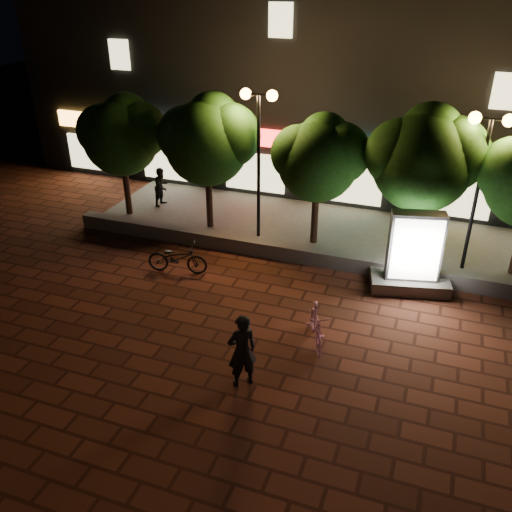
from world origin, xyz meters
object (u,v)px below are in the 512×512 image
at_px(street_lamp_right, 485,153).
at_px(scooter_parked, 177,258).
at_px(tree_right, 426,156).
at_px(scooter_pink, 316,326).
at_px(tree_far_left, 122,133).
at_px(street_lamp_left, 259,127).
at_px(tree_mid, 320,156).
at_px(pedestrian, 162,187).
at_px(tree_left, 209,137).
at_px(rider, 242,351).
at_px(ad_kiosk, 413,259).

relative_size(street_lamp_right, scooter_parked, 2.57).
xyz_separation_m(tree_right, scooter_pink, (-1.85, -5.66, -3.04)).
height_order(tree_far_left, street_lamp_left, street_lamp_left).
bearing_deg(tree_far_left, tree_right, 0.00).
bearing_deg(tree_mid, scooter_parked, -135.71).
bearing_deg(pedestrian, street_lamp_left, -100.05).
bearing_deg(street_lamp_right, tree_left, 178.32).
bearing_deg(scooter_parked, street_lamp_right, -79.89).
height_order(tree_far_left, pedestrian, tree_far_left).
distance_m(street_lamp_right, pedestrian, 12.15).
bearing_deg(street_lamp_left, scooter_pink, -56.95).
xyz_separation_m(tree_far_left, tree_right, (10.80, 0.00, 0.27)).
height_order(tree_mid, street_lamp_left, street_lamp_left).
bearing_deg(pedestrian, tree_left, -106.27).
bearing_deg(tree_left, pedestrian, 156.64).
bearing_deg(scooter_pink, scooter_parked, 135.40).
xyz_separation_m(tree_left, pedestrian, (-2.73, 1.18, -2.58)).
relative_size(scooter_pink, rider, 0.92).
height_order(tree_mid, tree_right, tree_right).
bearing_deg(rider, scooter_parked, -88.48).
bearing_deg(tree_left, ad_kiosk, -15.20).
bearing_deg(rider, street_lamp_right, -162.94).
relative_size(tree_left, ad_kiosk, 1.95).
bearing_deg(scooter_pink, rider, -141.78).
relative_size(street_lamp_left, ad_kiosk, 2.06).
height_order(tree_left, street_lamp_left, street_lamp_left).
distance_m(street_lamp_left, scooter_parked, 5.05).
xyz_separation_m(tree_left, street_lamp_right, (8.95, -0.26, 0.45)).
distance_m(street_lamp_right, scooter_parked, 9.78).
relative_size(tree_left, street_lamp_left, 0.94).
relative_size(scooter_parked, pedestrian, 1.24).
bearing_deg(street_lamp_left, tree_mid, 7.31).
distance_m(scooter_pink, scooter_parked, 5.51).
height_order(tree_mid, pedestrian, tree_mid).
bearing_deg(scooter_parked, ad_kiosk, -88.77).
xyz_separation_m(tree_mid, tree_right, (3.31, 0.00, 0.35)).
bearing_deg(rider, street_lamp_left, -113.84).
bearing_deg(scooter_parked, street_lamp_left, -36.42).
distance_m(tree_far_left, rider, 11.22).
relative_size(tree_left, scooter_pink, 2.80).
bearing_deg(rider, tree_far_left, -85.94).
bearing_deg(pedestrian, rider, -134.98).
height_order(scooter_pink, pedestrian, pedestrian).
xyz_separation_m(tree_right, ad_kiosk, (0.15, -2.03, -2.56)).
bearing_deg(rider, tree_mid, -129.05).
relative_size(scooter_pink, pedestrian, 1.12).
distance_m(tree_far_left, street_lamp_right, 12.47).
bearing_deg(scooter_parked, rider, -148.40).
bearing_deg(tree_left, street_lamp_right, -1.68).
height_order(street_lamp_left, scooter_pink, street_lamp_left).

